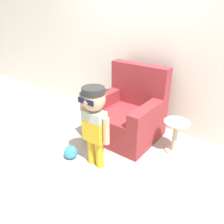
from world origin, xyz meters
The scene contains 6 objects.
ground_plane centered at (0.00, 0.00, 0.00)m, with size 10.00×10.00×0.00m, color #ADA89E.
wall_back centered at (0.00, 0.72, 1.30)m, with size 10.00×0.05×2.60m.
armchair centered at (0.18, 0.15, 0.35)m, with size 0.91×0.88×1.05m.
person_child centered at (0.25, -0.68, 0.68)m, with size 0.42×0.31×1.02m.
side_table centered at (0.92, 0.17, 0.28)m, with size 0.34×0.34×0.46m.
toy_ball centered at (-0.09, -0.78, 0.09)m, with size 0.18×0.18×0.18m.
Camera 1 is at (1.73, -2.31, 1.80)m, focal length 35.00 mm.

